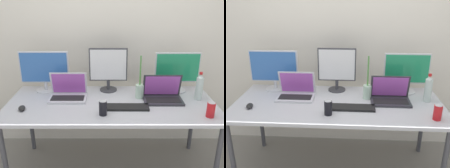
# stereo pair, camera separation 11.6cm
# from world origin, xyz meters

# --- Properties ---
(ground_plane) EXTENTS (16.00, 16.00, 0.00)m
(ground_plane) POSITION_xyz_m (0.00, 0.00, 0.00)
(ground_plane) COLOR gray
(wall_back) EXTENTS (7.00, 0.08, 2.60)m
(wall_back) POSITION_xyz_m (0.00, 0.59, 1.30)
(wall_back) COLOR silver
(wall_back) RESTS_ON ground
(work_desk) EXTENTS (1.89, 0.83, 0.74)m
(work_desk) POSITION_xyz_m (0.00, 0.00, 0.69)
(work_desk) COLOR #424247
(work_desk) RESTS_ON ground
(monitor_left) EXTENTS (0.48, 0.20, 0.41)m
(monitor_left) POSITION_xyz_m (-0.66, 0.29, 0.96)
(monitor_left) COLOR silver
(monitor_left) RESTS_ON work_desk
(monitor_center) EXTENTS (0.38, 0.17, 0.44)m
(monitor_center) POSITION_xyz_m (-0.03, 0.30, 0.98)
(monitor_center) COLOR #38383D
(monitor_center) RESTS_ON work_desk
(monitor_right) EXTENTS (0.44, 0.20, 0.40)m
(monitor_right) POSITION_xyz_m (0.65, 0.29, 0.95)
(monitor_right) COLOR silver
(monitor_right) RESTS_ON work_desk
(laptop_silver) EXTENTS (0.35, 0.23, 0.24)m
(laptop_silver) POSITION_xyz_m (-0.41, 0.10, 0.80)
(laptop_silver) COLOR silver
(laptop_silver) RESTS_ON work_desk
(laptop_secondary) EXTENTS (0.36, 0.23, 0.24)m
(laptop_secondary) POSITION_xyz_m (0.48, 0.06, 0.80)
(laptop_secondary) COLOR #2D2D33
(laptop_secondary) RESTS_ON work_desk
(keyboard_main) EXTENTS (0.39, 0.13, 0.02)m
(keyboard_main) POSITION_xyz_m (0.13, -0.12, 0.75)
(keyboard_main) COLOR black
(keyboard_main) RESTS_ON work_desk
(mouse_by_keyboard) EXTENTS (0.08, 0.11, 0.03)m
(mouse_by_keyboard) POSITION_xyz_m (-0.76, -0.15, 0.76)
(mouse_by_keyboard) COLOR black
(mouse_by_keyboard) RESTS_ON work_desk
(water_bottle) EXTENTS (0.07, 0.07, 0.27)m
(water_bottle) POSITION_xyz_m (0.81, 0.07, 0.86)
(water_bottle) COLOR silver
(water_bottle) RESTS_ON work_desk
(soda_can_near_keyboard) EXTENTS (0.07, 0.07, 0.13)m
(soda_can_near_keyboard) POSITION_xyz_m (-0.07, -0.24, 0.80)
(soda_can_near_keyboard) COLOR black
(soda_can_near_keyboard) RESTS_ON work_desk
(soda_can_by_laptop) EXTENTS (0.07, 0.07, 0.13)m
(soda_can_by_laptop) POSITION_xyz_m (0.80, -0.27, 0.80)
(soda_can_by_laptop) COLOR red
(soda_can_by_laptop) RESTS_ON work_desk
(bamboo_vase) EXTENTS (0.08, 0.08, 0.41)m
(bamboo_vase) POSITION_xyz_m (0.27, 0.11, 0.82)
(bamboo_vase) COLOR #B2D1B7
(bamboo_vase) RESTS_ON work_desk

